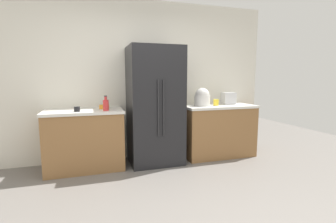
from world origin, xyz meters
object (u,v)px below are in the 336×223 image
(bottle_a, at_px, (106,105))
(bowl_a, at_px, (104,107))
(rice_cooker, at_px, (202,98))
(cup_b, at_px, (216,102))
(cup_a, at_px, (77,109))
(toaster, at_px, (228,98))
(refrigerator, at_px, (155,106))

(bottle_a, relative_size, bowl_a, 1.46)
(rice_cooker, xyz_separation_m, cup_b, (0.25, -0.03, -0.09))
(bottle_a, bearing_deg, bowl_a, 92.39)
(bottle_a, relative_size, cup_a, 2.72)
(cup_a, relative_size, bowl_a, 0.53)
(bowl_a, bearing_deg, rice_cooker, -3.59)
(bottle_a, relative_size, cup_b, 2.07)
(rice_cooker, distance_m, cup_a, 2.01)
(bowl_a, bearing_deg, bottle_a, -87.61)
(cup_a, distance_m, cup_b, 2.26)
(toaster, xyz_separation_m, cup_a, (-2.57, -0.22, -0.07))
(bottle_a, bearing_deg, refrigerator, 10.65)
(rice_cooker, height_order, cup_b, rice_cooker)
(refrigerator, relative_size, bowl_a, 12.24)
(toaster, relative_size, bowl_a, 1.51)
(cup_a, height_order, cup_b, cup_b)
(rice_cooker, distance_m, cup_b, 0.27)
(refrigerator, relative_size, cup_b, 17.37)
(toaster, distance_m, cup_a, 2.58)
(bowl_a, bearing_deg, toaster, -0.37)
(toaster, relative_size, rice_cooker, 0.75)
(bottle_a, height_order, bowl_a, bottle_a)
(refrigerator, height_order, rice_cooker, refrigerator)
(refrigerator, xyz_separation_m, cup_a, (-1.17, -0.13, 0.01))
(rice_cooker, bearing_deg, cup_b, -7.38)
(refrigerator, xyz_separation_m, rice_cooker, (0.84, 0.01, 0.11))
(refrigerator, height_order, bottle_a, refrigerator)
(rice_cooker, bearing_deg, cup_a, -176.17)
(cup_b, distance_m, bowl_a, 1.87)
(toaster, bearing_deg, refrigerator, -176.13)
(rice_cooker, bearing_deg, refrigerator, -179.50)
(bowl_a, bearing_deg, refrigerator, -7.92)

